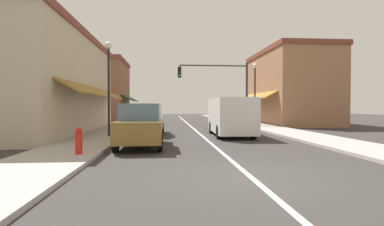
{
  "coord_description": "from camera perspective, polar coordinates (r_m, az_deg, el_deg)",
  "views": [
    {
      "loc": [
        -1.96,
        -6.81,
        1.67
      ],
      "look_at": [
        -0.25,
        13.49,
        1.2
      ],
      "focal_mm": 27.58,
      "sensor_mm": 36.0,
      "label": 1
    }
  ],
  "objects": [
    {
      "name": "traffic_signal_mast_arm",
      "position": [
        25.06,
        5.79,
        6.01
      ],
      "size": [
        5.97,
        0.5,
        5.34
      ],
      "color": "#333333",
      "rests_on": "ground"
    },
    {
      "name": "sidewalk_right",
      "position": [
        25.95,
        11.9,
        -2.26
      ],
      "size": [
        2.6,
        56.0,
        0.12
      ],
      "primitive_type": "cube",
      "color": "#A39E99",
      "rests_on": "ground"
    },
    {
      "name": "storefront_left_block",
      "position": [
        20.14,
        -25.49,
        5.3
      ],
      "size": [
        5.79,
        14.2,
        6.21
      ],
      "color": "#BCAD8E",
      "rests_on": "ground"
    },
    {
      "name": "storefront_far_left",
      "position": [
        35.63,
        -16.84,
        4.2
      ],
      "size": [
        6.43,
        8.2,
        6.99
      ],
      "color": "brown",
      "rests_on": "ground"
    },
    {
      "name": "street_lamp_left_near",
      "position": [
        15.89,
        -15.82,
        7.3
      ],
      "size": [
        0.36,
        0.36,
        4.98
      ],
      "color": "black",
      "rests_on": "ground"
    },
    {
      "name": "ground_plane",
      "position": [
        24.94,
        -0.31,
        -2.52
      ],
      "size": [
        80.0,
        80.0,
        0.0
      ],
      "primitive_type": "plane",
      "color": "#33302D"
    },
    {
      "name": "fire_hydrant",
      "position": [
        10.23,
        -21.06,
        -5.04
      ],
      "size": [
        0.22,
        0.22,
        0.87
      ],
      "color": "red",
      "rests_on": "ground"
    },
    {
      "name": "street_lamp_right_mid",
      "position": [
        24.12,
        12.08,
        5.39
      ],
      "size": [
        0.36,
        0.36,
        5.08
      ],
      "color": "black",
      "rests_on": "ground"
    },
    {
      "name": "sidewalk_left",
      "position": [
        25.11,
        -12.93,
        -2.39
      ],
      "size": [
        2.6,
        56.0,
        0.12
      ],
      "primitive_type": "cube",
      "color": "#A39E99",
      "rests_on": "ground"
    },
    {
      "name": "van_in_lane",
      "position": [
        16.7,
        7.45,
        -0.48
      ],
      "size": [
        2.1,
        5.23,
        2.12
      ],
      "rotation": [
        0.0,
        0.0,
        -0.03
      ],
      "color": "silver",
      "rests_on": "ground"
    },
    {
      "name": "storefront_right_block",
      "position": [
        29.21,
        18.39,
        4.7
      ],
      "size": [
        6.76,
        10.2,
        6.85
      ],
      "color": "#9E6B4C",
      "rests_on": "ground"
    },
    {
      "name": "parked_car_second_left",
      "position": [
        17.37,
        -8.53,
        -1.3
      ],
      "size": [
        1.85,
        4.13,
        1.77
      ],
      "rotation": [
        0.0,
        0.0,
        -0.02
      ],
      "color": "#B7BABF",
      "rests_on": "ground"
    },
    {
      "name": "parked_car_nearest_left",
      "position": [
        12.17,
        -9.89,
        -2.42
      ],
      "size": [
        1.82,
        4.12,
        1.77
      ],
      "rotation": [
        0.0,
        0.0,
        0.01
      ],
      "color": "brown",
      "rests_on": "ground"
    },
    {
      "name": "lane_center_stripe",
      "position": [
        24.94,
        -0.31,
        -2.51
      ],
      "size": [
        0.14,
        52.0,
        0.01
      ],
      "primitive_type": "cube",
      "color": "silver",
      "rests_on": "ground"
    }
  ]
}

